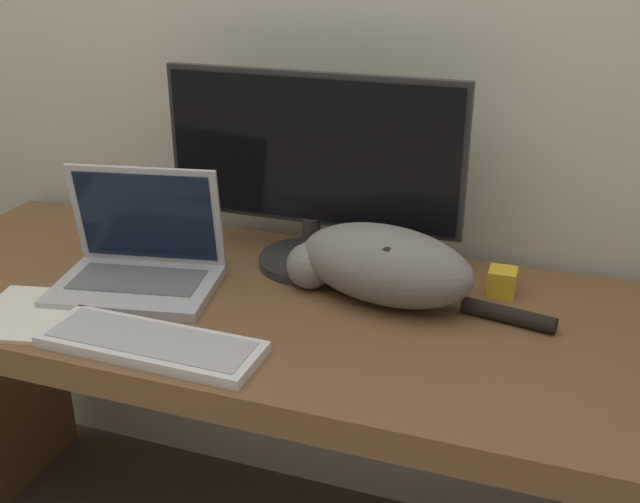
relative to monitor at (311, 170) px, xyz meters
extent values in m
cube|color=beige|center=(-0.04, 0.20, 0.31)|extent=(6.40, 0.06, 2.60)
cube|color=brown|center=(-0.04, -0.19, -0.25)|extent=(1.68, 0.68, 0.06)
cylinder|color=#282828|center=(0.00, 0.00, -0.21)|extent=(0.24, 0.24, 0.02)
cylinder|color=#282828|center=(0.00, 0.00, -0.16)|extent=(0.04, 0.04, 0.09)
cube|color=#282828|center=(0.00, 0.00, 0.04)|extent=(0.66, 0.02, 0.33)
cube|color=black|center=(0.00, -0.01, 0.04)|extent=(0.63, 0.01, 0.30)
cube|color=#B7B7BC|center=(-0.30, -0.25, -0.21)|extent=(0.36, 0.28, 0.02)
cube|color=slate|center=(-0.30, -0.24, -0.20)|extent=(0.29, 0.17, 0.00)
cube|color=#B7B7BC|center=(-0.32, -0.16, -0.09)|extent=(0.33, 0.10, 0.23)
cube|color=black|center=(-0.32, -0.16, -0.09)|extent=(0.29, 0.09, 0.20)
cube|color=white|center=(-0.15, -0.44, -0.21)|extent=(0.41, 0.14, 0.02)
cube|color=#B3B3B3|center=(-0.15, -0.44, -0.20)|extent=(0.38, 0.12, 0.00)
ellipsoid|color=gray|center=(0.20, -0.12, -0.14)|extent=(0.39, 0.24, 0.16)
ellipsoid|color=black|center=(0.22, -0.12, -0.10)|extent=(0.19, 0.16, 0.06)
sphere|color=gray|center=(0.04, -0.11, -0.17)|extent=(0.10, 0.10, 0.10)
cone|color=black|center=(0.01, -0.11, -0.13)|extent=(0.03, 0.03, 0.03)
cone|color=black|center=(0.06, -0.11, -0.13)|extent=(0.03, 0.03, 0.03)
cylinder|color=black|center=(0.45, -0.13, -0.21)|extent=(0.18, 0.06, 0.03)
cube|color=white|center=(-0.44, -0.41, -0.22)|extent=(0.24, 0.25, 0.01)
cube|color=gold|center=(0.42, -0.01, -0.19)|extent=(0.06, 0.06, 0.06)
camera|label=1|loc=(0.52, -1.44, 0.47)|focal=42.00mm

